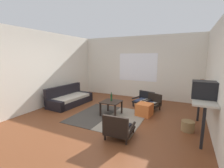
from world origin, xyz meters
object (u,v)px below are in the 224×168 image
object	(u,v)px
clay_vase	(202,87)
console_shelf	(202,100)
glass_bottle	(111,97)
armchair_corner	(151,103)
coffee_table	(111,104)
armchair_by_window	(144,99)
couch	(69,99)
armchair_striped_foreground	(118,128)
ottoman_orange	(144,110)
crt_television	(204,90)
wicker_basket	(188,126)

from	to	relation	value
clay_vase	console_shelf	bearing A→B (deg)	-90.00
glass_bottle	armchair_corner	bearing A→B (deg)	44.30
coffee_table	armchair_by_window	xyz separation A→B (m)	(0.70, 1.33, -0.10)
couch	console_shelf	distance (m)	4.44
armchair_striped_foreground	ottoman_orange	bearing A→B (deg)	84.18
console_shelf	clay_vase	distance (m)	0.52
crt_television	clay_vase	xyz separation A→B (m)	(0.00, 0.68, -0.07)
armchair_by_window	crt_television	bearing A→B (deg)	-43.52
coffee_table	armchair_by_window	distance (m)	1.51
couch	armchair_striped_foreground	size ratio (longest dim) A/B	2.66
coffee_table	glass_bottle	xyz separation A→B (m)	(-0.03, 0.07, 0.20)
armchair_corner	wicker_basket	bearing A→B (deg)	-46.17
armchair_by_window	glass_bottle	bearing A→B (deg)	-119.89
coffee_table	armchair_striped_foreground	size ratio (longest dim) A/B	0.87
console_shelf	armchair_corner	bearing A→B (deg)	140.36
armchair_by_window	ottoman_orange	bearing A→B (deg)	-74.88
armchair_striped_foreground	armchair_corner	xyz separation A→B (m)	(0.23, 2.29, -0.01)
wicker_basket	armchair_corner	bearing A→B (deg)	133.83
crt_television	wicker_basket	distance (m)	1.02
coffee_table	armchair_corner	distance (m)	1.48
couch	glass_bottle	xyz separation A→B (m)	(1.92, -0.23, 0.33)
coffee_table	ottoman_orange	bearing A→B (deg)	23.37
ottoman_orange	wicker_basket	xyz separation A→B (m)	(1.23, -0.55, -0.07)
wicker_basket	coffee_table	bearing A→B (deg)	176.37
coffee_table	crt_television	size ratio (longest dim) A/B	1.22
armchair_striped_foreground	console_shelf	world-z (taller)	console_shelf
armchair_by_window	wicker_basket	world-z (taller)	armchair_by_window
clay_vase	crt_television	bearing A→B (deg)	-90.27
armchair_by_window	clay_vase	bearing A→B (deg)	-29.01
armchair_by_window	clay_vase	world-z (taller)	clay_vase
armchair_corner	crt_television	world-z (taller)	crt_television
couch	wicker_basket	xyz separation A→B (m)	(4.13, -0.43, -0.09)
couch	ottoman_orange	distance (m)	2.90
armchair_by_window	armchair_striped_foreground	size ratio (longest dim) A/B	1.13
armchair_by_window	armchair_corner	bearing A→B (deg)	-38.87
armchair_by_window	glass_bottle	xyz separation A→B (m)	(-0.73, -1.26, 0.30)
couch	ottoman_orange	world-z (taller)	couch
coffee_table	armchair_striped_foreground	distance (m)	1.45
couch	armchair_corner	distance (m)	3.06
console_shelf	armchair_by_window	bearing A→B (deg)	140.50
couch	clay_vase	xyz separation A→B (m)	(4.38, 0.08, 0.82)
armchair_striped_foreground	wicker_basket	xyz separation A→B (m)	(1.40, 1.08, -0.11)
crt_television	clay_vase	world-z (taller)	crt_television
couch	crt_television	bearing A→B (deg)	-7.86
couch	armchair_by_window	xyz separation A→B (m)	(2.65, 1.04, 0.04)
crt_television	glass_bottle	bearing A→B (deg)	171.25
coffee_table	ottoman_orange	world-z (taller)	coffee_table
armchair_corner	armchair_striped_foreground	bearing A→B (deg)	-95.67
ottoman_orange	clay_vase	xyz separation A→B (m)	(1.48, -0.04, 0.84)
armchair_by_window	armchair_striped_foreground	distance (m)	2.55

